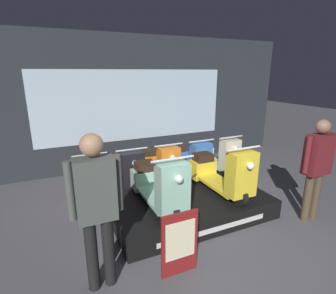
# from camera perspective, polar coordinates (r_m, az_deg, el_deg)

# --- Properties ---
(ground_plane) EXTENTS (30.00, 30.00, 0.00)m
(ground_plane) POSITION_cam_1_polar(r_m,az_deg,el_deg) (3.93, 12.17, -21.00)
(ground_plane) COLOR #4C4C51
(shop_wall_back) EXTENTS (8.61, 0.09, 3.20)m
(shop_wall_back) POSITION_cam_1_polar(r_m,az_deg,el_deg) (6.61, -7.19, 9.45)
(shop_wall_back) COLOR #23282D
(shop_wall_back) RESTS_ON ground_plane
(display_platform) EXTENTS (2.61, 1.52, 0.32)m
(display_platform) POSITION_cam_1_polar(r_m,az_deg,el_deg) (4.58, 4.66, -12.54)
(display_platform) COLOR black
(display_platform) RESTS_ON ground_plane
(scooter_display_left) EXTENTS (0.62, 1.51, 0.94)m
(scooter_display_left) POSITION_cam_1_polar(r_m,az_deg,el_deg) (4.06, -2.01, -8.23)
(scooter_display_left) COLOR black
(scooter_display_left) RESTS_ON display_platform
(scooter_display_right) EXTENTS (0.62, 1.51, 0.94)m
(scooter_display_right) POSITION_cam_1_polar(r_m,az_deg,el_deg) (4.60, 11.66, -5.55)
(scooter_display_right) COLOR black
(scooter_display_right) RESTS_ON display_platform
(scooter_backrow_0) EXTENTS (0.62, 1.51, 0.94)m
(scooter_backrow_0) POSITION_cam_1_polar(r_m,az_deg,el_deg) (5.50, -16.95, -5.83)
(scooter_backrow_0) COLOR black
(scooter_backrow_0) RESTS_ON ground_plane
(scooter_backrow_1) EXTENTS (0.62, 1.51, 0.94)m
(scooter_backrow_1) POSITION_cam_1_polar(r_m,az_deg,el_deg) (5.64, -9.14, -4.78)
(scooter_backrow_1) COLOR black
(scooter_backrow_1) RESTS_ON ground_plane
(scooter_backrow_2) EXTENTS (0.62, 1.51, 0.94)m
(scooter_backrow_2) POSITION_cam_1_polar(r_m,az_deg,el_deg) (5.87, -1.85, -3.71)
(scooter_backrow_2) COLOR black
(scooter_backrow_2) RESTS_ON ground_plane
(scooter_backrow_3) EXTENTS (0.62, 1.51, 0.94)m
(scooter_backrow_3) POSITION_cam_1_polar(r_m,az_deg,el_deg) (6.20, 4.77, -2.68)
(scooter_backrow_3) COLOR black
(scooter_backrow_3) RESTS_ON ground_plane
(scooter_backrow_4) EXTENTS (0.62, 1.51, 0.94)m
(scooter_backrow_4) POSITION_cam_1_polar(r_m,az_deg,el_deg) (6.60, 10.65, -1.74)
(scooter_backrow_4) COLOR black
(scooter_backrow_4) RESTS_ON ground_plane
(person_left_browsing) EXTENTS (0.56, 0.23, 1.78)m
(person_left_browsing) POSITION_cam_1_polar(r_m,az_deg,el_deg) (2.87, -15.36, -11.49)
(person_left_browsing) COLOR black
(person_left_browsing) RESTS_ON ground_plane
(person_right_browsing) EXTENTS (0.58, 0.24, 1.66)m
(person_right_browsing) POSITION_cam_1_polar(r_m,az_deg,el_deg) (4.71, 29.69, -3.00)
(person_right_browsing) COLOR #473828
(person_right_browsing) RESTS_ON ground_plane
(price_sign_board) EXTENTS (0.46, 0.04, 0.81)m
(price_sign_board) POSITION_cam_1_polar(r_m,az_deg,el_deg) (3.27, 2.55, -20.25)
(price_sign_board) COLOR maroon
(price_sign_board) RESTS_ON ground_plane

